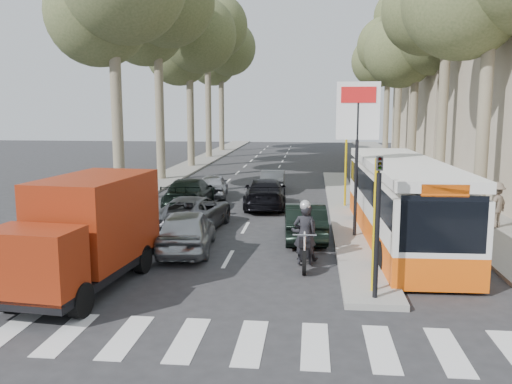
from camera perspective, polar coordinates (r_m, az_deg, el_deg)
ground at (r=15.16m, az=-0.74°, el=-9.23°), size 120.00×120.00×0.00m
sidewalk_right at (r=40.19m, az=15.80°, el=1.92°), size 3.20×70.00×0.12m
median_left at (r=43.65m, az=-6.94°, el=2.72°), size 2.40×64.00×0.12m
traffic_island at (r=25.78m, az=9.32°, el=-1.58°), size 1.50×26.00×0.16m
building_far at (r=50.36m, az=22.34°, el=12.00°), size 11.00×20.00×16.00m
billboard at (r=19.40m, az=10.61°, el=5.75°), size 1.50×12.10×5.60m
traffic_light_island at (r=13.10m, az=12.73°, el=-1.14°), size 0.16×0.41×3.60m
tree_l_b at (r=36.31m, az=-10.15°, el=18.85°), size 7.40×7.20×14.88m
tree_l_c at (r=43.79m, az=-6.86°, el=15.83°), size 7.40×7.20×13.71m
tree_l_d at (r=51.80m, az=-4.98°, el=16.69°), size 7.40×7.20×15.66m
tree_l_e at (r=59.52m, az=-3.57°, el=14.69°), size 7.40×7.20×14.49m
tree_r_c at (r=41.39m, az=16.72°, el=15.45°), size 7.40×7.20×13.32m
tree_r_d at (r=49.40m, az=15.13°, el=16.00°), size 7.40×7.20×14.88m
tree_r_e at (r=57.21m, az=13.91°, el=14.34°), size 7.40×7.20×14.10m
silver_hatchback at (r=18.05m, az=-7.30°, el=-4.00°), size 2.08×4.32×1.42m
dark_hatchback at (r=19.59m, az=5.15°, el=-3.08°), size 1.66×4.12×1.33m
queue_car_a at (r=21.21m, az=-6.69°, el=-2.17°), size 2.61×4.96×1.33m
queue_car_b at (r=25.67m, az=0.97°, el=-0.11°), size 2.23×4.90×1.39m
queue_car_c at (r=28.67m, az=-4.55°, el=0.69°), size 1.92×3.88×1.27m
queue_car_d at (r=30.81m, az=1.81°, el=1.23°), size 1.36×3.71×1.21m
queue_car_e at (r=25.59m, az=-6.98°, el=-0.14°), size 2.32×5.10×1.45m
red_truck at (r=14.89m, az=-17.45°, el=-3.88°), size 2.58×5.61×2.90m
city_bus at (r=19.60m, az=15.00°, el=-0.71°), size 2.74×11.22×2.94m
motorcycle at (r=16.47m, az=5.15°, el=-4.50°), size 0.85×2.36×2.01m
pedestrian_near at (r=22.20m, az=20.23°, el=-1.24°), size 1.16×1.05×1.80m
pedestrian_far at (r=22.78m, az=23.93°, el=-1.24°), size 1.21×1.12×1.78m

